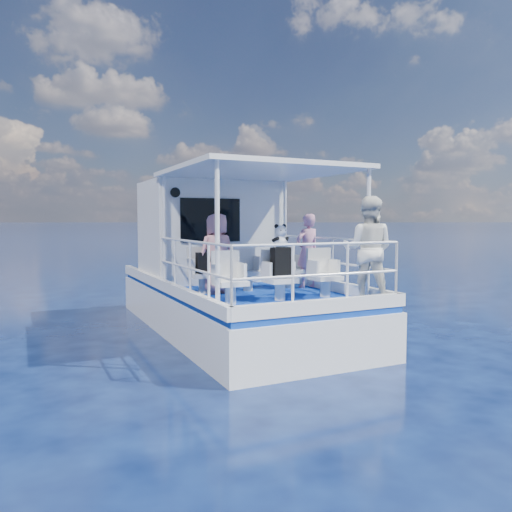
{
  "coord_description": "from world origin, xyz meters",
  "views": [
    {
      "loc": [
        -3.93,
        -8.44,
        2.23
      ],
      "look_at": [
        -0.11,
        -0.4,
        1.61
      ],
      "focal_mm": 35.0,
      "sensor_mm": 36.0,
      "label": 1
    }
  ],
  "objects_px": {
    "backpack_center": "(282,263)",
    "panda": "(280,236)",
    "passenger_stbd_aft": "(368,250)",
    "passenger_port_fwd": "(217,253)"
  },
  "relations": [
    {
      "from": "passenger_port_fwd",
      "to": "passenger_stbd_aft",
      "type": "distance_m",
      "value": 2.73
    },
    {
      "from": "passenger_stbd_aft",
      "to": "panda",
      "type": "height_order",
      "value": "passenger_stbd_aft"
    },
    {
      "from": "passenger_stbd_aft",
      "to": "panda",
      "type": "xyz_separation_m",
      "value": [
        -1.22,
        0.76,
        0.22
      ]
    },
    {
      "from": "passenger_stbd_aft",
      "to": "backpack_center",
      "type": "height_order",
      "value": "passenger_stbd_aft"
    },
    {
      "from": "panda",
      "to": "passenger_port_fwd",
      "type": "bearing_deg",
      "value": 118.21
    },
    {
      "from": "passenger_port_fwd",
      "to": "backpack_center",
      "type": "distance_m",
      "value": 1.42
    },
    {
      "from": "passenger_stbd_aft",
      "to": "backpack_center",
      "type": "distance_m",
      "value": 1.43
    },
    {
      "from": "backpack_center",
      "to": "passenger_stbd_aft",
      "type": "bearing_deg",
      "value": -31.26
    },
    {
      "from": "backpack_center",
      "to": "panda",
      "type": "bearing_deg",
      "value": 128.14
    },
    {
      "from": "panda",
      "to": "passenger_stbd_aft",
      "type": "bearing_deg",
      "value": -31.65
    }
  ]
}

